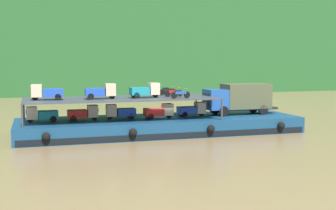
# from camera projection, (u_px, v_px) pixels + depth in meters

# --- Properties ---
(ground_plane) EXTENTS (400.00, 400.00, 0.00)m
(ground_plane) POSITION_uv_depth(u_px,v_px,m) (160.00, 133.00, 42.79)
(ground_plane) COLOR olive
(hillside_far_bank) EXTENTS (144.13, 35.78, 37.32)m
(hillside_far_bank) POSITION_uv_depth(u_px,v_px,m) (83.00, 0.00, 102.75)
(hillside_far_bank) COLOR #235628
(hillside_far_bank) RESTS_ON ground
(cargo_barge) EXTENTS (26.77, 8.23, 1.50)m
(cargo_barge) POSITION_uv_depth(u_px,v_px,m) (160.00, 125.00, 42.69)
(cargo_barge) COLOR navy
(cargo_barge) RESTS_ON ground
(covered_lorry) EXTENTS (7.92, 2.54, 3.10)m
(covered_lorry) POSITION_uv_depth(u_px,v_px,m) (239.00, 98.00, 45.19)
(covered_lorry) COLOR #1E4C99
(covered_lorry) RESTS_ON cargo_barge
(cargo_rack) EXTENTS (17.57, 6.87, 2.00)m
(cargo_rack) POSITION_uv_depth(u_px,v_px,m) (121.00, 99.00, 41.36)
(cargo_rack) COLOR #383D47
(cargo_rack) RESTS_ON cargo_barge
(mini_truck_lower_stern) EXTENTS (2.80, 1.30, 1.38)m
(mini_truck_lower_stern) POSITION_uv_depth(u_px,v_px,m) (41.00, 114.00, 39.60)
(mini_truck_lower_stern) COLOR teal
(mini_truck_lower_stern) RESTS_ON cargo_barge
(mini_truck_lower_aft) EXTENTS (2.75, 1.21, 1.38)m
(mini_truck_lower_aft) POSITION_uv_depth(u_px,v_px,m) (83.00, 113.00, 40.61)
(mini_truck_lower_aft) COLOR red
(mini_truck_lower_aft) RESTS_ON cargo_barge
(mini_truck_lower_mid) EXTENTS (2.76, 1.23, 1.38)m
(mini_truck_lower_mid) POSITION_uv_depth(u_px,v_px,m) (120.00, 112.00, 41.67)
(mini_truck_lower_mid) COLOR #1E47B7
(mini_truck_lower_mid) RESTS_ON cargo_barge
(mini_truck_lower_fore) EXTENTS (2.76, 1.23, 1.38)m
(mini_truck_lower_fore) POSITION_uv_depth(u_px,v_px,m) (159.00, 111.00, 42.02)
(mini_truck_lower_fore) COLOR red
(mini_truck_lower_fore) RESTS_ON cargo_barge
(mini_truck_lower_bow) EXTENTS (2.78, 1.26, 1.38)m
(mini_truck_lower_bow) POSITION_uv_depth(u_px,v_px,m) (192.00, 109.00, 43.49)
(mini_truck_lower_bow) COLOR #1E47B7
(mini_truck_lower_bow) RESTS_ON cargo_barge
(mini_truck_upper_stern) EXTENTS (2.79, 1.30, 1.38)m
(mini_truck_upper_stern) POSITION_uv_depth(u_px,v_px,m) (47.00, 92.00, 38.95)
(mini_truck_upper_stern) COLOR #1E47B7
(mini_truck_upper_stern) RESTS_ON cargo_rack
(mini_truck_upper_mid) EXTENTS (2.78, 1.27, 1.38)m
(mini_truck_upper_mid) POSITION_uv_depth(u_px,v_px,m) (101.00, 91.00, 40.07)
(mini_truck_upper_mid) COLOR #1E47B7
(mini_truck_upper_mid) RESTS_ON cargo_rack
(mini_truck_upper_fore) EXTENTS (2.77, 1.26, 1.38)m
(mini_truck_upper_fore) POSITION_uv_depth(u_px,v_px,m) (145.00, 90.00, 41.37)
(mini_truck_upper_fore) COLOR teal
(mini_truck_upper_fore) RESTS_ON cargo_rack
(motorcycle_upper_port) EXTENTS (1.90, 0.55, 0.87)m
(motorcycle_upper_port) POSITION_uv_depth(u_px,v_px,m) (180.00, 94.00, 40.82)
(motorcycle_upper_port) COLOR black
(motorcycle_upper_port) RESTS_ON cargo_rack
(motorcycle_upper_centre) EXTENTS (1.90, 0.55, 0.87)m
(motorcycle_upper_centre) POSITION_uv_depth(u_px,v_px,m) (174.00, 92.00, 42.79)
(motorcycle_upper_centre) COLOR black
(motorcycle_upper_centre) RESTS_ON cargo_rack
(motorcycle_upper_stbd) EXTENTS (1.90, 0.55, 0.87)m
(motorcycle_upper_stbd) POSITION_uv_depth(u_px,v_px,m) (168.00, 91.00, 44.77)
(motorcycle_upper_stbd) COLOR black
(motorcycle_upper_stbd) RESTS_ON cargo_rack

